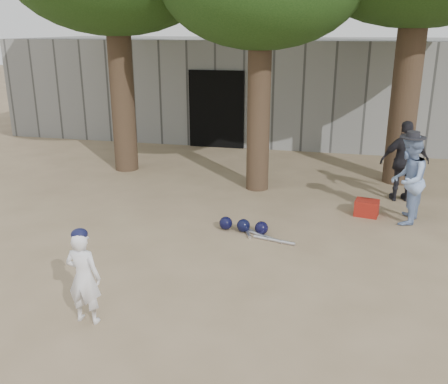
% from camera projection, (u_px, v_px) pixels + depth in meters
% --- Properties ---
extents(ground, '(70.00, 70.00, 0.00)m').
position_uv_depth(ground, '(168.00, 273.00, 7.16)').
color(ground, '#937C5E').
rests_on(ground, ground).
extents(boy_player, '(0.43, 0.29, 1.16)m').
position_uv_depth(boy_player, '(84.00, 278.00, 5.82)').
color(boy_player, white).
rests_on(boy_player, ground).
extents(spectator_blue, '(0.79, 0.91, 1.59)m').
position_uv_depth(spectator_blue, '(408.00, 180.00, 8.77)').
color(spectator_blue, '#87A3D2').
rests_on(spectator_blue, ground).
extents(spectator_dark, '(1.00, 0.54, 1.63)m').
position_uv_depth(spectator_dark, '(405.00, 161.00, 9.91)').
color(spectator_dark, black).
rests_on(spectator_dark, ground).
extents(red_bag, '(0.47, 0.39, 0.30)m').
position_uv_depth(red_bag, '(367.00, 208.00, 9.29)').
color(red_bag, '#A02115').
rests_on(red_bag, ground).
extents(back_building, '(16.00, 5.24, 3.00)m').
position_uv_depth(back_building, '(271.00, 87.00, 16.23)').
color(back_building, gray).
rests_on(back_building, ground).
extents(helmet_row, '(0.87, 0.31, 0.23)m').
position_uv_depth(helmet_row, '(243.00, 226.00, 8.56)').
color(helmet_row, black).
rests_on(helmet_row, ground).
extents(bat_pile, '(1.05, 0.82, 0.06)m').
position_uv_depth(bat_pile, '(260.00, 234.00, 8.42)').
color(bat_pile, silver).
rests_on(bat_pile, ground).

